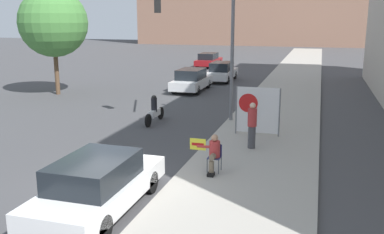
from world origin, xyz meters
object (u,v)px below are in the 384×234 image
traffic_light_pole (206,32)px  parked_car_curbside (98,185)px  protest_banner (257,110)px  car_on_road_distant (209,60)px  car_on_road_nearest (191,80)px  street_tree_near_curb (53,23)px  seated_protester (213,152)px  motorcycle_on_road (154,111)px  car_on_road_midblock (222,72)px  jogger_on_sidewalk (252,125)px

traffic_light_pole → parked_car_curbside: bearing=-91.0°
protest_banner → traffic_light_pole: size_ratio=0.33×
protest_banner → car_on_road_distant: size_ratio=0.42×
car_on_road_distant → car_on_road_nearest: bearing=-80.1°
traffic_light_pole → street_tree_near_curb: 12.21m
seated_protester → street_tree_near_curb: street_tree_near_curb is taller
traffic_light_pole → motorcycle_on_road: bearing=-162.8°
car_on_road_midblock → motorcycle_on_road: (-0.01, -14.44, -0.18)m
car_on_road_midblock → car_on_road_distant: (-3.50, 9.39, -0.04)m
car_on_road_midblock → traffic_light_pole: bearing=-80.5°
seated_protester → car_on_road_midblock: car_on_road_midblock is taller
protest_banner → traffic_light_pole: traffic_light_pole is taller
car_on_road_nearest → motorcycle_on_road: car_on_road_nearest is taller
motorcycle_on_road → street_tree_near_curb: bearing=148.4°
seated_protester → street_tree_near_curb: (-13.28, 11.46, 3.81)m
seated_protester → car_on_road_midblock: 20.87m
jogger_on_sidewalk → car_on_road_distant: size_ratio=0.36×
seated_protester → car_on_road_distant: 30.81m
car_on_road_nearest → car_on_road_midblock: bearing=79.7°
seated_protester → parked_car_curbside: 4.01m
protest_banner → parked_car_curbside: bearing=-109.7°
seated_protester → jogger_on_sidewalk: 3.00m
seated_protester → street_tree_near_curb: size_ratio=0.18×
protest_banner → parked_car_curbside: protest_banner is taller
jogger_on_sidewalk → car_on_road_distant: bearing=-109.1°
protest_banner → street_tree_near_curb: 15.85m
parked_car_curbside → car_on_road_distant: bearing=99.6°
traffic_light_pole → motorcycle_on_road: traffic_light_pole is taller
street_tree_near_curb → protest_banner: bearing=-25.6°
protest_banner → car_on_road_nearest: bearing=119.7°
jogger_on_sidewalk → parked_car_curbside: jogger_on_sidewalk is taller
street_tree_near_curb → seated_protester: bearing=-40.8°
seated_protester → motorcycle_on_road: 7.38m
street_tree_near_curb → parked_car_curbside: bearing=-53.2°
jogger_on_sidewalk → traffic_light_pole: traffic_light_pole is taller
car_on_road_distant → street_tree_near_curb: 19.52m
car_on_road_nearest → car_on_road_distant: 14.82m
seated_protester → jogger_on_sidewalk: bearing=94.5°
protest_banner → parked_car_curbside: 8.64m
seated_protester → traffic_light_pole: bearing=126.5°
protest_banner → jogger_on_sidewalk: bearing=-87.4°
jogger_on_sidewalk → seated_protester: bearing=38.2°
car_on_road_distant → parked_car_curbside: bearing=-80.4°
car_on_road_distant → seated_protester: bearing=-75.3°
jogger_on_sidewalk → motorcycle_on_road: 5.98m
seated_protester → motorcycle_on_road: size_ratio=0.54×
car_on_road_midblock → parked_car_curbside: bearing=-84.9°
protest_banner → car_on_road_nearest: (-5.96, 10.43, -0.43)m
car_on_road_midblock → car_on_road_distant: 10.02m
parked_car_curbside → car_on_road_distant: parked_car_curbside is taller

